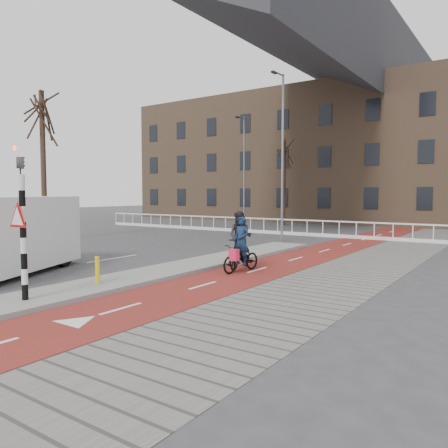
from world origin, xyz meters
The scene contains 14 objects.
ground centered at (0.00, 0.00, 0.00)m, with size 120.00×120.00×0.00m, color #38383A.
bike_lane centered at (1.50, 10.00, 0.01)m, with size 2.50×60.00×0.01m, color maroon.
sidewalk centered at (4.30, 10.00, 0.01)m, with size 3.00×60.00×0.01m, color slate.
curb_island centered at (-0.70, 4.00, 0.06)m, with size 1.80×16.00×0.12m, color gray.
traffic_signal centered at (-0.60, -2.02, 1.99)m, with size 0.80×0.80×3.68m.
bollard centered at (-0.70, 0.15, 0.49)m, with size 0.12×0.12×0.74m, color yellow.
cyclist_near centered at (1.26, 4.38, 0.61)m, with size 0.80×1.78×1.81m.
cyclist_far centered at (0.91, 4.87, 0.82)m, with size 0.94×1.88×1.95m.
railing centered at (-5.00, 17.00, 0.31)m, with size 28.00×0.10×0.99m.
townhouse_row centered at (-3.00, 32.00, 7.81)m, with size 46.00×10.00×15.90m.
tree_left centered at (-12.57, 6.34, 4.01)m, with size 0.28×0.28×8.03m, color #2F1E15.
tree_mid centered at (-7.26, 24.32, 3.44)m, with size 0.25×0.25×6.89m, color #2F1E15.
streetlight_near centered at (-1.71, 13.08, 4.36)m, with size 0.12×0.12×8.73m, color slate.
streetlight_left centered at (-8.98, 20.96, 4.18)m, with size 0.12×0.12×8.36m, color slate.
Camera 1 is at (8.81, -7.56, 2.57)m, focal length 35.00 mm.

